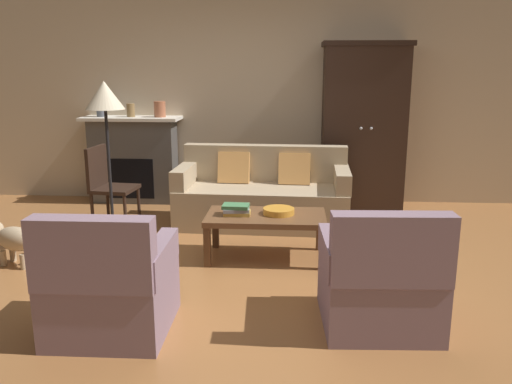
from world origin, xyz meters
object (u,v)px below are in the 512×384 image
(side_chair_wooden, at_px, (107,181))
(fireplace, at_px, (134,159))
(armoire, at_px, (363,126))
(mantel_vase_bronze, at_px, (131,110))
(mantel_vase_slate, at_px, (101,105))
(dog, at_px, (13,239))
(book_stack, at_px, (236,210))
(armchair_near_left, at_px, (110,288))
(couch, at_px, (263,196))
(armchair_near_right, at_px, (380,283))
(floor_lamp, at_px, (105,105))
(coffee_table, at_px, (266,220))
(mantel_vase_terracotta, at_px, (160,109))
(fruit_bowl, at_px, (279,211))

(side_chair_wooden, bearing_deg, fireplace, 91.64)
(armoire, height_order, mantel_vase_bronze, armoire)
(armoire, relative_size, mantel_vase_slate, 7.17)
(armoire, xyz_separation_m, mantel_vase_slate, (-3.33, 0.06, 0.24))
(dog, bearing_deg, book_stack, 8.97)
(mantel_vase_bronze, xyz_separation_m, armchair_near_left, (0.88, -3.50, -0.89))
(couch, bearing_deg, book_stack, -98.87)
(couch, distance_m, armchair_near_right, 2.58)
(armchair_near_left, relative_size, floor_lamp, 0.54)
(coffee_table, height_order, floor_lamp, floor_lamp)
(couch, distance_m, mantel_vase_terracotta, 1.86)
(fireplace, xyz_separation_m, book_stack, (1.57, -2.05, -0.10))
(armoire, bearing_deg, book_stack, -124.97)
(coffee_table, relative_size, mantel_vase_slate, 3.86)
(mantel_vase_slate, height_order, floor_lamp, floor_lamp)
(armchair_near_left, distance_m, side_chair_wooden, 2.54)
(mantel_vase_slate, bearing_deg, fireplace, 2.70)
(mantel_vase_slate, xyz_separation_m, mantel_vase_bronze, (0.38, 0.00, -0.06))
(dog, bearing_deg, couch, 34.02)
(fireplace, height_order, armchair_near_left, fireplace)
(mantel_vase_terracotta, relative_size, side_chair_wooden, 0.22)
(couch, distance_m, dog, 2.61)
(dog, bearing_deg, side_chair_wooden, 70.12)
(couch, relative_size, fruit_bowl, 6.72)
(mantel_vase_bronze, relative_size, armchair_near_left, 0.19)
(mantel_vase_slate, height_order, armchair_near_right, mantel_vase_slate)
(coffee_table, bearing_deg, couch, 94.67)
(mantel_vase_bronze, xyz_separation_m, mantel_vase_terracotta, (0.38, 0.00, 0.02))
(coffee_table, distance_m, armchair_near_left, 1.78)
(coffee_table, distance_m, mantel_vase_bronze, 2.85)
(fruit_bowl, relative_size, side_chair_wooden, 0.32)
(fireplace, bearing_deg, mantel_vase_terracotta, -2.70)
(armoire, xyz_separation_m, coffee_table, (-1.11, -1.95, -0.66))
(fireplace, height_order, fruit_bowl, fireplace)
(mantel_vase_bronze, bearing_deg, armoire, -1.17)
(fruit_bowl, height_order, side_chair_wooden, side_chair_wooden)
(armoire, height_order, dog, armoire)
(mantel_vase_terracotta, bearing_deg, fruit_bowl, -51.36)
(couch, xyz_separation_m, coffee_table, (0.09, -1.13, 0.05))
(armchair_near_left, relative_size, dog, 1.60)
(floor_lamp, bearing_deg, side_chair_wooden, 112.22)
(armoire, bearing_deg, couch, -145.53)
(book_stack, bearing_deg, fruit_bowl, 8.13)
(mantel_vase_terracotta, xyz_separation_m, armchair_near_left, (0.50, -3.50, -0.90))
(armchair_near_right, relative_size, dog, 1.60)
(armchair_near_left, bearing_deg, mantel_vase_bronze, 104.06)
(fruit_bowl, bearing_deg, dog, -171.17)
(armchair_near_left, bearing_deg, couch, 71.52)
(fruit_bowl, bearing_deg, floor_lamp, 175.94)
(book_stack, bearing_deg, armchair_near_left, -115.35)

